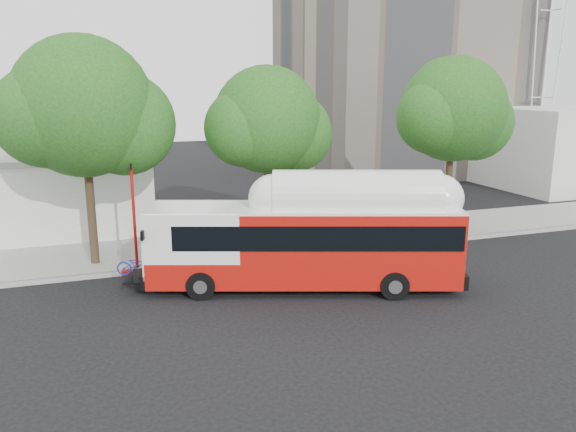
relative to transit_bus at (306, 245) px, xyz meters
name	(u,v)px	position (x,y,z in m)	size (l,w,h in m)	color
ground	(336,284)	(1.29, 0.02, -1.74)	(120.00, 120.00, 0.00)	black
sidewalk	(284,240)	(1.29, 6.52, -1.66)	(60.00, 5.00, 0.15)	gray
curb_strip	(302,255)	(1.29, 3.92, -1.66)	(60.00, 0.30, 0.15)	gray
red_curb_segment	(239,261)	(-1.71, 3.92, -1.66)	(10.00, 0.32, 0.16)	maroon
street_tree_left	(95,112)	(-7.23, 5.58, 4.87)	(6.67, 5.80, 9.74)	#2D2116
street_tree_mid	(275,124)	(0.70, 6.08, 4.17)	(5.75, 5.00, 8.62)	#2D2116
street_tree_right	(460,113)	(10.73, 5.88, 4.52)	(6.21, 5.40, 9.18)	#2D2116
transit_bus	(306,245)	(0.00, 0.00, 0.00)	(12.61, 6.16, 3.72)	#AF130C
signal_pole	(134,217)	(-6.03, 4.26, 0.63)	(0.13, 0.44, 4.61)	#B41315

